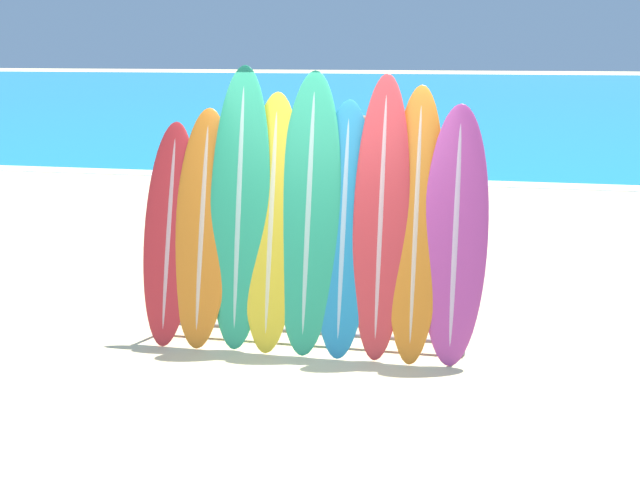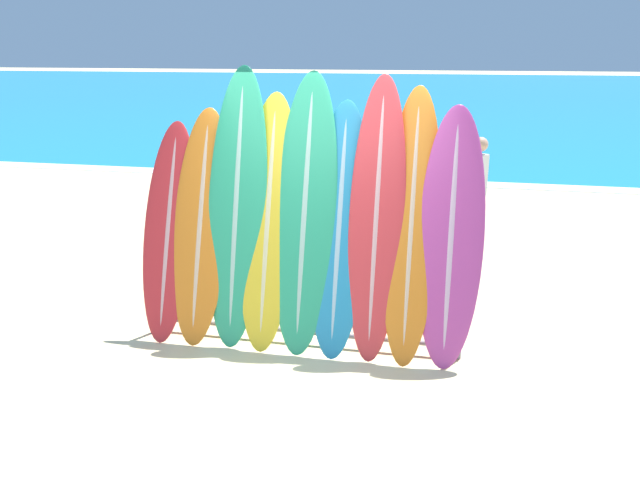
# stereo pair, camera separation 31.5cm
# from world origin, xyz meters

# --- Properties ---
(ground_plane) EXTENTS (160.00, 160.00, 0.00)m
(ground_plane) POSITION_xyz_m (0.00, 0.00, 0.00)
(ground_plane) COLOR beige
(ocean_water) EXTENTS (120.00, 60.00, 0.01)m
(ocean_water) POSITION_xyz_m (0.00, 37.47, 0.00)
(ocean_water) COLOR teal
(ocean_water) RESTS_ON ground_plane
(surfboard_rack) EXTENTS (2.97, 0.04, 0.78)m
(surfboard_rack) POSITION_xyz_m (-0.06, 0.34, 0.43)
(surfboard_rack) COLOR slate
(surfboard_rack) RESTS_ON ground_plane
(surfboard_slot_0) EXTENTS (0.51, 0.78, 2.05)m
(surfboard_slot_0) POSITION_xyz_m (-1.40, 0.41, 1.02)
(surfboard_slot_0) COLOR red
(surfboard_slot_0) RESTS_ON ground_plane
(surfboard_slot_1) EXTENTS (0.56, 0.81, 2.18)m
(surfboard_slot_1) POSITION_xyz_m (-1.06, 0.42, 1.09)
(surfboard_slot_1) COLOR orange
(surfboard_slot_1) RESTS_ON ground_plane
(surfboard_slot_2) EXTENTS (0.57, 0.79, 2.57)m
(surfboard_slot_2) POSITION_xyz_m (-0.71, 0.45, 1.29)
(surfboard_slot_2) COLOR #289E70
(surfboard_slot_2) RESTS_ON ground_plane
(surfboard_slot_3) EXTENTS (0.55, 0.82, 2.34)m
(surfboard_slot_3) POSITION_xyz_m (-0.40, 0.44, 1.17)
(surfboard_slot_3) COLOR yellow
(surfboard_slot_3) RESTS_ON ground_plane
(surfboard_slot_4) EXTENTS (0.58, 0.86, 2.53)m
(surfboard_slot_4) POSITION_xyz_m (-0.06, 0.46, 1.27)
(surfboard_slot_4) COLOR #289E70
(surfboard_slot_4) RESTS_ON ground_plane
(surfboard_slot_5) EXTENTS (0.53, 0.80, 2.27)m
(surfboard_slot_5) POSITION_xyz_m (0.27, 0.44, 1.14)
(surfboard_slot_5) COLOR teal
(surfboard_slot_5) RESTS_ON ground_plane
(surfboard_slot_6) EXTENTS (0.50, 0.79, 2.51)m
(surfboard_slot_6) POSITION_xyz_m (0.61, 0.44, 1.25)
(surfboard_slot_6) COLOR red
(surfboard_slot_6) RESTS_ON ground_plane
(surfboard_slot_7) EXTENTS (0.49, 0.86, 2.41)m
(surfboard_slot_7) POSITION_xyz_m (0.92, 0.45, 1.20)
(surfboard_slot_7) COLOR orange
(surfboard_slot_7) RESTS_ON ground_plane
(surfboard_slot_8) EXTENTS (0.57, 0.71, 2.26)m
(surfboard_slot_8) POSITION_xyz_m (1.27, 0.41, 1.13)
(surfboard_slot_8) COLOR #B23D8E
(surfboard_slot_8) RESTS_ON ground_plane
(person_near_water) EXTENTS (0.27, 0.25, 1.56)m
(person_near_water) POSITION_xyz_m (-0.13, 6.41, 0.85)
(person_near_water) COLOR #846047
(person_near_water) RESTS_ON ground_plane
(person_mid_beach) EXTENTS (0.26, 0.25, 1.53)m
(person_mid_beach) POSITION_xyz_m (1.61, 4.08, 0.83)
(person_mid_beach) COLOR tan
(person_mid_beach) RESTS_ON ground_plane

